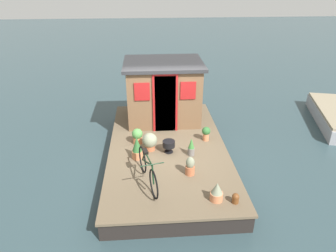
% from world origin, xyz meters
% --- Properties ---
extents(ground_plane, '(60.00, 60.00, 0.00)m').
position_xyz_m(ground_plane, '(0.00, 0.00, 0.00)').
color(ground_plane, '#2D4247').
extents(houseboat_deck, '(5.73, 3.15, 0.49)m').
position_xyz_m(houseboat_deck, '(0.00, 0.00, 0.24)').
color(houseboat_deck, brown).
rests_on(houseboat_deck, ground_plane).
extents(houseboat_cabin, '(1.90, 2.37, 1.87)m').
position_xyz_m(houseboat_cabin, '(1.76, 0.00, 1.43)').
color(houseboat_cabin, brown).
rests_on(houseboat_cabin, houseboat_deck).
extents(bicycle, '(1.59, 0.55, 0.77)m').
position_xyz_m(bicycle, '(-1.63, 0.55, 0.84)').
color(bicycle, black).
rests_on(bicycle, houseboat_deck).
extents(potted_plant_geranium, '(0.27, 0.27, 0.43)m').
position_xyz_m(potted_plant_geranium, '(-2.32, -0.85, 0.69)').
color(potted_plant_geranium, '#C6754C').
rests_on(potted_plant_geranium, houseboat_deck).
extents(potted_plant_fern, '(0.22, 0.22, 0.46)m').
position_xyz_m(potted_plant_fern, '(-1.36, -0.43, 0.70)').
color(potted_plant_fern, '#B2603D').
rests_on(potted_plant_fern, houseboat_deck).
extents(potted_plant_rosemary, '(0.30, 0.30, 0.44)m').
position_xyz_m(potted_plant_rosemary, '(0.19, 0.82, 0.72)').
color(potted_plant_rosemary, '#C6754C').
rests_on(potted_plant_rosemary, houseboat_deck).
extents(potted_plant_lavender, '(0.27, 0.27, 0.60)m').
position_xyz_m(potted_plant_lavender, '(-0.57, 0.81, 0.77)').
color(potted_plant_lavender, '#C6754C').
rests_on(potted_plant_lavender, houseboat_deck).
extents(potted_plant_basil, '(0.40, 0.40, 0.48)m').
position_xyz_m(potted_plant_basil, '(-0.18, 0.48, 0.74)').
color(potted_plant_basil, '#B2603D').
rests_on(potted_plant_basil, houseboat_deck).
extents(potted_plant_ivy, '(0.18, 0.18, 0.48)m').
position_xyz_m(potted_plant_ivy, '(-0.52, -0.58, 0.71)').
color(potted_plant_ivy, slate).
rests_on(potted_plant_ivy, houseboat_deck).
extents(potted_plant_sage, '(0.24, 0.24, 0.41)m').
position_xyz_m(potted_plant_sage, '(0.23, -1.10, 0.72)').
color(potted_plant_sage, '#C6754C').
rests_on(potted_plant_sage, houseboat_deck).
extents(charcoal_grill, '(0.33, 0.33, 0.33)m').
position_xyz_m(charcoal_grill, '(-0.34, -0.01, 0.72)').
color(charcoal_grill, black).
rests_on(charcoal_grill, houseboat_deck).
extents(mooring_bollard, '(0.15, 0.15, 0.22)m').
position_xyz_m(mooring_bollard, '(-2.43, -1.23, 0.60)').
color(mooring_bollard, brown).
rests_on(mooring_bollard, houseboat_deck).
extents(dinghy_boat, '(3.52, 2.01, 0.52)m').
position_xyz_m(dinghy_boat, '(1.97, -6.00, 0.26)').
color(dinghy_boat, '#99999E').
rests_on(dinghy_boat, ground_plane).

